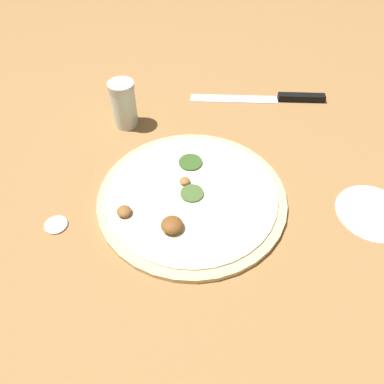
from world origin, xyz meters
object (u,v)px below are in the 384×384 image
knife (281,98)px  spice_jar (124,104)px  loose_cap (56,224)px  pizza (191,197)px

knife → spice_jar: spice_jar is taller
knife → loose_cap: size_ratio=7.96×
pizza → spice_jar: bearing=121.0°
pizza → spice_jar: 0.29m
spice_jar → loose_cap: (-0.11, -0.30, -0.05)m
pizza → loose_cap: 0.26m
knife → spice_jar: size_ratio=3.09×
pizza → loose_cap: bearing=-167.9°
loose_cap → pizza: bearing=12.1°
loose_cap → knife: bearing=37.6°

